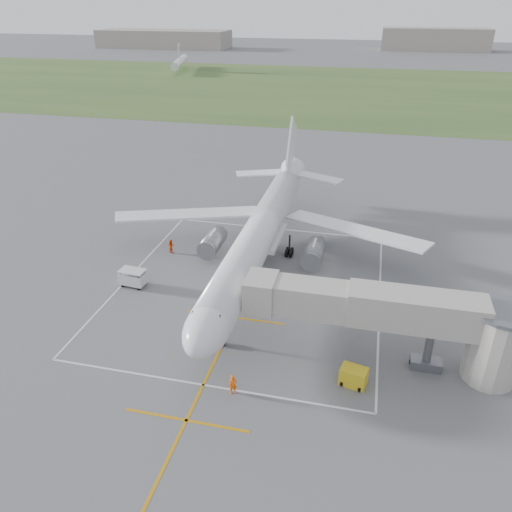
% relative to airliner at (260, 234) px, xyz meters
% --- Properties ---
extents(ground, '(700.00, 700.00, 0.00)m').
position_rel_airliner_xyz_m(ground, '(0.00, -0.75, -4.39)').
color(ground, '#525254').
rests_on(ground, ground).
extents(grass_strip, '(700.00, 120.00, 0.02)m').
position_rel_airliner_xyz_m(grass_strip, '(0.00, 129.25, -4.38)').
color(grass_strip, '#375224').
rests_on(grass_strip, ground).
extents(apron_markings, '(28.20, 60.00, 0.01)m').
position_rel_airliner_xyz_m(apron_markings, '(0.00, -6.57, -4.38)').
color(apron_markings, '#BF7D0B').
rests_on(apron_markings, ground).
extents(airliner, '(38.93, 46.75, 13.52)m').
position_rel_airliner_xyz_m(airliner, '(0.00, 0.00, 0.00)').
color(airliner, silver).
rests_on(airliner, ground).
extents(jet_bridge, '(23.40, 5.00, 7.20)m').
position_rel_airliner_xyz_m(jet_bridge, '(15.72, -14.25, 0.35)').
color(jet_bridge, '#A8A198').
rests_on(jet_bridge, ground).
extents(gpu_unit, '(2.41, 1.93, 1.61)m').
position_rel_airliner_xyz_m(gpu_unit, '(12.04, -17.78, -3.60)').
color(gpu_unit, gold).
rests_on(gpu_unit, ground).
extents(baggage_cart, '(2.95, 1.93, 1.95)m').
position_rel_airliner_xyz_m(baggage_cart, '(-12.65, -7.35, -3.39)').
color(baggage_cart, silver).
rests_on(baggage_cart, ground).
extents(ramp_worker_nose, '(0.75, 0.62, 1.75)m').
position_rel_airliner_xyz_m(ramp_worker_nose, '(2.67, -21.07, -3.52)').
color(ramp_worker_nose, '#FF5808').
rests_on(ramp_worker_nose, ground).
extents(ramp_worker_wing, '(1.04, 0.94, 1.73)m').
position_rel_airliner_xyz_m(ramp_worker_wing, '(-11.63, 1.21, -3.53)').
color(ramp_worker_wing, '#D53906').
rests_on(ramp_worker_wing, ground).
extents(distant_hangars, '(345.00, 49.00, 12.00)m').
position_rel_airliner_xyz_m(distant_hangars, '(-16.15, 264.44, 0.78)').
color(distant_hangars, gray).
rests_on(distant_hangars, ground).
extents(distant_aircraft, '(158.00, 42.71, 8.85)m').
position_rel_airliner_xyz_m(distant_aircraft, '(-0.38, 167.27, -0.80)').
color(distant_aircraft, silver).
rests_on(distant_aircraft, ground).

